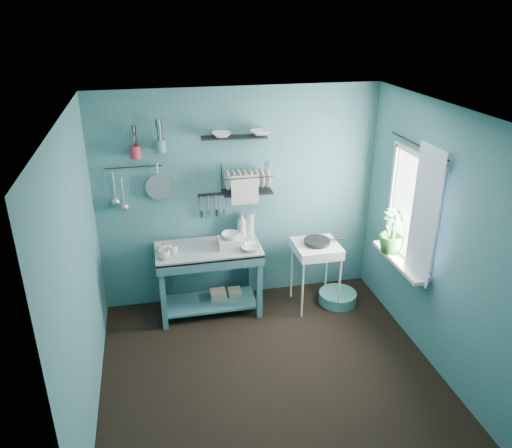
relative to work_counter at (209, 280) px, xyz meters
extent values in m
plane|color=black|center=(0.42, -1.17, -0.41)|extent=(3.20, 3.20, 0.00)
plane|color=silver|center=(0.42, -1.17, 2.09)|extent=(3.20, 3.20, 0.00)
plane|color=#316166|center=(0.42, 0.33, 0.84)|extent=(3.20, 0.00, 3.20)
plane|color=#316166|center=(0.42, -2.67, 0.84)|extent=(3.20, 0.00, 3.20)
plane|color=#316166|center=(-1.18, -1.17, 0.84)|extent=(0.00, 3.00, 3.00)
plane|color=#316166|center=(2.02, -1.17, 0.84)|extent=(0.00, 3.00, 3.00)
cube|color=#316168|center=(0.00, 0.00, 0.00)|extent=(1.24, 0.76, 0.82)
imported|color=silver|center=(-0.48, -0.16, 0.46)|extent=(0.12, 0.12, 0.10)
imported|color=silver|center=(-0.38, -0.06, 0.46)|extent=(0.14, 0.14, 0.09)
imported|color=silver|center=(-0.50, 0.00, 0.46)|extent=(0.17, 0.17, 0.10)
cube|color=#BCB8AC|center=(0.25, -0.02, 0.46)|extent=(0.28, 0.22, 0.10)
imported|color=silver|center=(0.25, -0.02, 0.54)|extent=(0.20, 0.19, 0.06)
imported|color=#BCB8AC|center=(0.42, 0.20, 0.56)|extent=(0.12, 0.12, 0.30)
cylinder|color=#A5B2B8|center=(0.52, 0.22, 0.55)|extent=(0.09, 0.09, 0.28)
imported|color=silver|center=(0.45, -0.15, 0.44)|extent=(0.22, 0.22, 0.05)
cube|color=silver|center=(1.22, -0.12, -0.01)|extent=(0.54, 0.54, 0.79)
cylinder|color=black|center=(1.22, -0.12, 0.42)|extent=(0.30, 0.30, 0.03)
cube|color=black|center=(0.10, 0.30, 0.92)|extent=(0.32, 0.02, 0.03)
cube|color=black|center=(0.49, 0.20, 1.11)|extent=(0.58, 0.31, 0.32)
cube|color=black|center=(0.35, 0.23, 1.57)|extent=(0.71, 0.24, 0.02)
imported|color=silver|center=(0.22, 0.23, 1.66)|extent=(0.21, 0.21, 0.05)
imported|color=silver|center=(0.63, 0.23, 1.62)|extent=(0.23, 0.23, 0.05)
cylinder|color=#AE2038|center=(-0.68, 0.25, 1.47)|extent=(0.11, 0.11, 0.13)
cylinder|color=#397676|center=(-0.42, 0.25, 1.52)|extent=(0.11, 0.11, 0.13)
cylinder|color=#ADB0B5|center=(-0.47, 0.28, 1.06)|extent=(0.28, 0.03, 0.28)
cylinder|color=#ADB0B5|center=(-0.94, 0.29, 1.10)|extent=(0.01, 0.01, 0.30)
cylinder|color=#ADB0B5|center=(-0.85, 0.29, 1.03)|extent=(0.01, 0.01, 0.30)
cylinder|color=black|center=(-0.72, 0.30, 1.29)|extent=(0.60, 0.01, 0.01)
plane|color=white|center=(2.01, -0.72, 0.99)|extent=(0.00, 1.10, 1.10)
cube|color=silver|center=(1.92, -0.72, 0.40)|extent=(0.16, 0.95, 0.04)
plane|color=white|center=(1.94, -1.02, 1.04)|extent=(0.00, 1.35, 1.35)
cylinder|color=black|center=(1.96, -0.72, 1.64)|extent=(0.02, 1.05, 0.02)
imported|color=#2D6327|center=(1.90, -0.54, 0.66)|extent=(0.33, 0.33, 0.47)
cube|color=gray|center=(0.10, 0.05, -0.30)|extent=(0.18, 0.18, 0.22)
cube|color=gray|center=(0.30, 0.08, -0.31)|extent=(0.15, 0.15, 0.20)
cylinder|color=teal|center=(1.51, -0.14, -0.35)|extent=(0.45, 0.45, 0.13)
camera|label=1|loc=(-0.53, -4.92, 2.87)|focal=35.00mm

